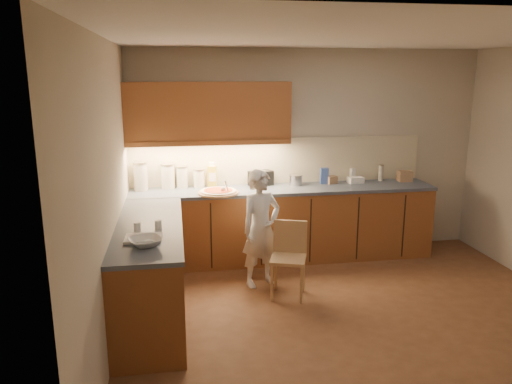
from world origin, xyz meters
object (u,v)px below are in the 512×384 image
wooden_chair (289,253)px  oil_jug (212,176)px  toaster (261,178)px  pizza_on_board (218,192)px  child (261,228)px

wooden_chair → oil_jug: 1.54m
oil_jug → toaster: bearing=-0.7°
wooden_chair → oil_jug: size_ratio=2.51×
oil_jug → pizza_on_board: bearing=-82.8°
pizza_on_board → child: child is taller
pizza_on_board → oil_jug: bearing=97.2°
child → oil_jug: child is taller
pizza_on_board → toaster: (0.57, 0.35, 0.07)m
child → toaster: (0.16, 0.92, 0.36)m
child → oil_jug: 1.11m
pizza_on_board → wooden_chair: bearing=-52.8°
pizza_on_board → oil_jug: oil_jug is taller
child → wooden_chair: size_ratio=1.65×
wooden_chair → toaster: toaster is taller
oil_jug → toaster: oil_jug is taller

